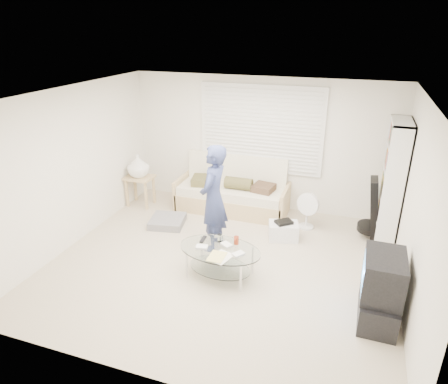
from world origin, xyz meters
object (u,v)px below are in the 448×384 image
at_px(futon_sofa, 233,193).
at_px(bookshelf, 392,183).
at_px(coffee_table, 220,254).
at_px(tv_unit, 381,289).

relative_size(futon_sofa, bookshelf, 1.05).
bearing_deg(bookshelf, coffee_table, -139.53).
xyz_separation_m(bookshelf, tv_unit, (-0.13, -2.16, -0.57)).
relative_size(bookshelf, coffee_table, 1.61).
bearing_deg(futon_sofa, tv_unit, -42.73).
height_order(futon_sofa, bookshelf, bookshelf).
relative_size(tv_unit, coffee_table, 0.71).
bearing_deg(futon_sofa, coffee_table, -76.79).
bearing_deg(futon_sofa, bookshelf, -5.57).
distance_m(futon_sofa, tv_unit, 3.57).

